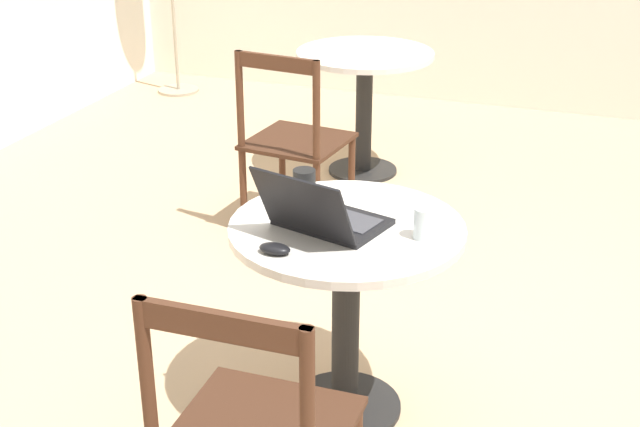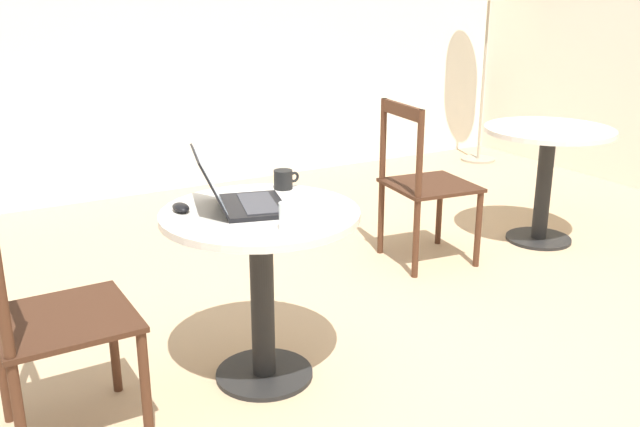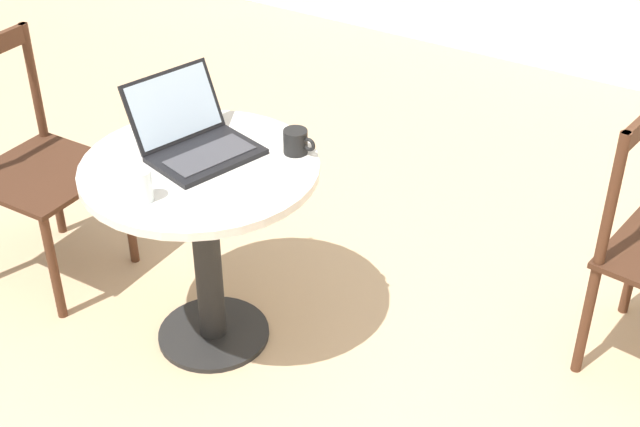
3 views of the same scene
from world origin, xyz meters
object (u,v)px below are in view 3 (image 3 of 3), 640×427
at_px(laptop, 195,139).
at_px(mug, 296,142).
at_px(cafe_table_near, 203,210).
at_px(drinking_glass, 142,185).
at_px(mouse, 164,122).
at_px(chair_near_left, 34,168).

relative_size(laptop, mug, 3.55).
bearing_deg(cafe_table_near, drinking_glass, -92.13).
distance_m(laptop, mouse, 0.23).
height_order(laptop, drinking_glass, laptop).
relative_size(cafe_table_near, mug, 6.68).
distance_m(cafe_table_near, drinking_glass, 0.34).
xyz_separation_m(cafe_table_near, mouse, (-0.27, 0.14, 0.19)).
height_order(laptop, mug, laptop).
bearing_deg(drinking_glass, mug, 64.63).
bearing_deg(cafe_table_near, mug, 46.20).
distance_m(cafe_table_near, chair_near_left, 0.81).
relative_size(chair_near_left, mug, 8.05).
distance_m(cafe_table_near, mouse, 0.36).
relative_size(chair_near_left, drinking_glass, 9.13).
distance_m(chair_near_left, drinking_glass, 0.89).
bearing_deg(mug, mouse, -169.93).
height_order(chair_near_left, mug, chair_near_left).
height_order(cafe_table_near, laptop, laptop).
distance_m(chair_near_left, laptop, 0.81).
distance_m(mug, drinking_glass, 0.54).
bearing_deg(mouse, drinking_glass, -57.18).
bearing_deg(drinking_glass, cafe_table_near, 87.87).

